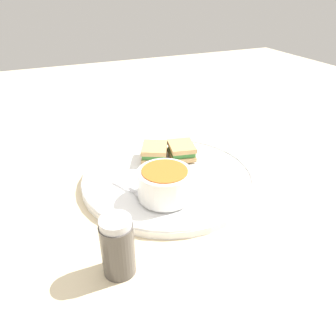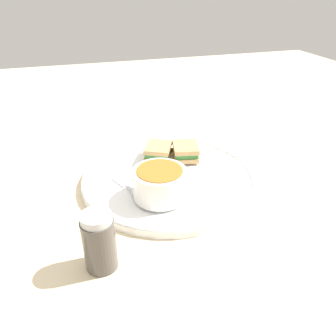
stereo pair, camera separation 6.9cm
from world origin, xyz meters
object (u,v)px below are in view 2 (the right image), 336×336
(soup_bowl, at_px, (160,183))
(sandwich_half_far, at_px, (159,151))
(spoon, at_px, (136,192))
(sandwich_half_near, at_px, (185,151))
(salt_shaker, at_px, (99,242))

(soup_bowl, height_order, sandwich_half_far, soup_bowl)
(spoon, relative_size, sandwich_half_near, 1.30)
(spoon, height_order, sandwich_half_near, sandwich_half_near)
(soup_bowl, distance_m, spoon, 0.05)
(spoon, bearing_deg, sandwich_half_near, 103.30)
(sandwich_half_far, xyz_separation_m, salt_shaker, (0.17, 0.28, 0.01))
(soup_bowl, distance_m, sandwich_half_near, 0.17)
(sandwich_half_far, bearing_deg, salt_shaker, 58.81)
(sandwich_half_far, bearing_deg, sandwich_half_near, 163.60)
(salt_shaker, bearing_deg, sandwich_half_far, -121.19)
(spoon, xyz_separation_m, salt_shaker, (0.09, 0.15, 0.03))
(spoon, bearing_deg, salt_shaker, -54.91)
(spoon, bearing_deg, sandwich_half_far, 122.31)
(spoon, distance_m, sandwich_half_far, 0.15)
(spoon, bearing_deg, soup_bowl, 38.63)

